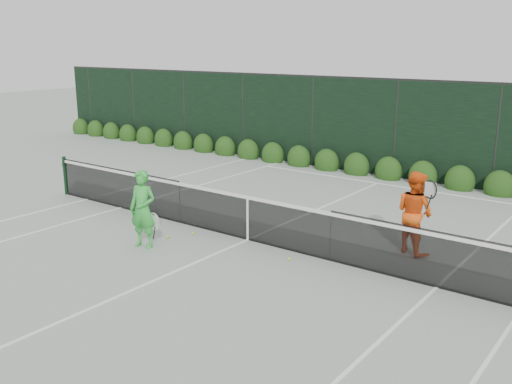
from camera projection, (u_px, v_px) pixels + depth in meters
The scene contains 8 objects.
ground at pixel (248, 240), 12.21m from camera, with size 80.00×80.00×0.00m, color gray.
tennis_net at pixel (247, 216), 12.09m from camera, with size 12.90×0.10×1.07m.
player_woman at pixel (143, 209), 11.62m from camera, with size 0.68×0.51×1.61m.
player_man at pixel (415, 212), 11.28m from camera, with size 1.00×0.90×1.67m.
court_lines at pixel (248, 240), 12.21m from camera, with size 11.03×23.83×0.01m.
windscreen_fence at pixel (151, 198), 9.73m from camera, with size 32.00×21.07×3.06m.
hedge_row at pixel (388, 171), 17.69m from camera, with size 31.66×0.65×0.94m.
tennis_balls at pixel (214, 242), 11.96m from camera, with size 2.89×0.59×0.07m.
Camera 1 is at (7.08, -9.14, 4.08)m, focal length 40.00 mm.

